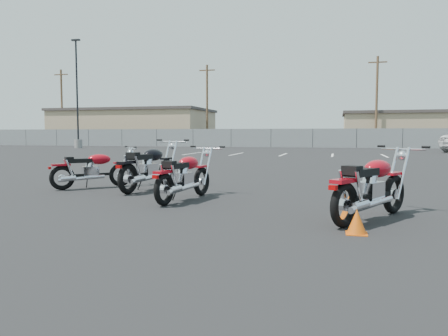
% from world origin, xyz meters
% --- Properties ---
extents(ground, '(120.00, 120.00, 0.00)m').
position_xyz_m(ground, '(0.00, 0.00, 0.00)').
color(ground, black).
rests_on(ground, ground).
extents(motorcycle_front_red, '(1.68, 1.72, 0.99)m').
position_xyz_m(motorcycle_front_red, '(-3.38, 1.84, 0.45)').
color(motorcycle_front_red, black).
rests_on(motorcycle_front_red, ground).
extents(motorcycle_second_black, '(0.91, 2.37, 1.16)m').
position_xyz_m(motorcycle_second_black, '(-1.93, 1.89, 0.53)').
color(motorcycle_second_black, black).
rests_on(motorcycle_second_black, ground).
extents(motorcycle_third_red, '(0.84, 2.12, 1.04)m').
position_xyz_m(motorcycle_third_red, '(-0.59, 0.59, 0.47)').
color(motorcycle_third_red, black).
rests_on(motorcycle_third_red, ground).
extents(motorcycle_rear_red, '(1.54, 2.13, 1.11)m').
position_xyz_m(motorcycle_rear_red, '(2.79, -0.56, 0.50)').
color(motorcycle_rear_red, black).
rests_on(motorcycle_rear_red, ground).
extents(training_cone_near, '(0.27, 0.27, 0.32)m').
position_xyz_m(training_cone_near, '(2.54, 0.64, 0.16)').
color(training_cone_near, '#D7540B').
rests_on(training_cone_near, ground).
extents(training_cone_far, '(0.26, 0.26, 0.32)m').
position_xyz_m(training_cone_far, '(2.44, -0.65, 0.16)').
color(training_cone_far, '#D7540B').
rests_on(training_cone_far, ground).
extents(training_cone_extra, '(0.27, 0.27, 0.32)m').
position_xyz_m(training_cone_extra, '(2.54, -1.56, 0.16)').
color(training_cone_extra, '#D7540B').
rests_on(training_cone_extra, ground).
extents(light_pole_west, '(0.80, 0.70, 9.82)m').
position_xyz_m(light_pole_west, '(-20.75, 28.03, 2.52)').
color(light_pole_west, gray).
rests_on(light_pole_west, ground).
extents(chainlink_fence, '(80.06, 0.06, 1.80)m').
position_xyz_m(chainlink_fence, '(-0.00, 35.00, 0.90)').
color(chainlink_fence, slate).
rests_on(chainlink_fence, ground).
extents(tan_building_west, '(18.40, 10.40, 4.30)m').
position_xyz_m(tan_building_west, '(-22.00, 42.00, 2.16)').
color(tan_building_west, tan).
rests_on(tan_building_west, ground).
extents(tan_building_east, '(14.40, 9.40, 3.70)m').
position_xyz_m(tan_building_east, '(10.00, 44.00, 1.86)').
color(tan_building_east, tan).
rests_on(tan_building_east, ground).
extents(utility_pole_a, '(1.80, 0.24, 9.00)m').
position_xyz_m(utility_pole_a, '(-30.00, 39.00, 4.69)').
color(utility_pole_a, '#4F3824').
rests_on(utility_pole_a, ground).
extents(utility_pole_b, '(1.80, 0.24, 9.00)m').
position_xyz_m(utility_pole_b, '(-12.00, 40.00, 4.69)').
color(utility_pole_b, '#4F3824').
rests_on(utility_pole_b, ground).
extents(utility_pole_c, '(1.80, 0.24, 9.00)m').
position_xyz_m(utility_pole_c, '(6.00, 39.00, 4.69)').
color(utility_pole_c, '#4F3824').
rests_on(utility_pole_c, ground).
extents(parking_line_stripes, '(15.12, 4.00, 0.01)m').
position_xyz_m(parking_line_stripes, '(-2.50, 20.00, 0.00)').
color(parking_line_stripes, silver).
rests_on(parking_line_stripes, ground).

